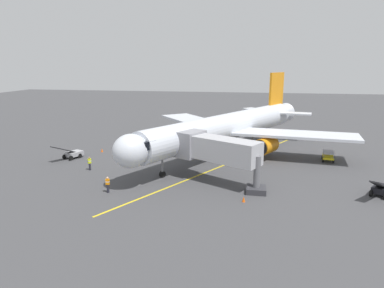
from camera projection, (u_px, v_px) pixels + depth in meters
The scene contains 11 objects.
ground_plane at pixel (226, 150), 53.49m from camera, with size 220.00×220.00×0.00m, color #424244.
apron_lead_in_line at pixel (222, 166), 45.31m from camera, with size 0.24×40.00×0.01m, color yellow.
airplane at pixel (228, 127), 50.37m from camera, with size 31.11×36.91×11.50m.
jet_bridge at pixel (212, 149), 38.60m from camera, with size 10.88×7.56×5.40m.
ground_crew_marshaller at pixel (108, 184), 35.77m from camera, with size 0.43×0.29×1.71m.
ground_crew_wing_walker at pixel (90, 163), 43.33m from camera, with size 0.45×0.47×1.71m.
belt_loader_near_nose at pixel (72, 153), 48.75m from camera, with size 2.79×4.70×2.32m.
belt_loader_portside at pixel (381, 189), 34.99m from camera, with size 3.38×4.54×2.32m.
baggage_cart_starboard_side at pixel (328, 156), 47.51m from camera, with size 1.87×2.77×1.27m.
safety_cone_nose_left at pixel (102, 150), 52.36m from camera, with size 0.32×0.32×0.55m, color #F2590F.
safety_cone_nose_right at pixel (244, 199), 33.48m from camera, with size 0.32×0.32×0.55m, color #F2590F.
Camera 1 is at (-4.09, 51.99, 13.05)m, focal length 32.54 mm.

